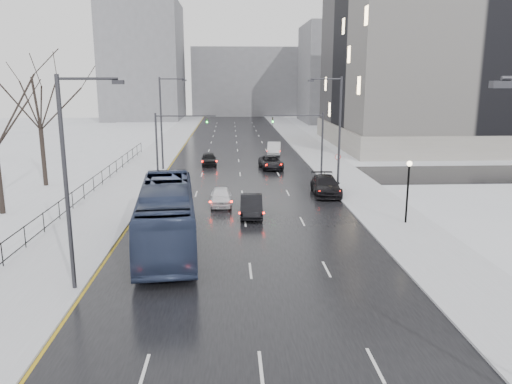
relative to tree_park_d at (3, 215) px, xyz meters
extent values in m
cube|color=black|center=(17.80, 26.00, 0.02)|extent=(16.00, 150.00, 0.04)
cube|color=black|center=(17.80, 14.00, 0.02)|extent=(130.00, 10.00, 0.04)
cube|color=silver|center=(7.30, 26.00, 0.08)|extent=(5.00, 150.00, 0.16)
cube|color=silver|center=(28.30, 26.00, 0.08)|extent=(5.00, 150.00, 0.16)
cube|color=white|center=(-2.20, 26.00, 0.06)|extent=(14.00, 150.00, 0.12)
cube|color=black|center=(4.80, -4.00, 1.41)|extent=(0.04, 70.00, 0.05)
cube|color=black|center=(4.80, -4.00, 0.41)|extent=(0.04, 70.00, 0.05)
cylinder|color=black|center=(4.80, -4.00, 0.81)|extent=(0.06, 0.06, 1.30)
cube|color=#2D2D33|center=(23.60, -24.00, 9.65)|extent=(0.50, 0.25, 0.18)
cylinder|color=#2D2D33|center=(26.20, 6.00, 5.00)|extent=(0.20, 0.20, 10.00)
cylinder|color=#2D2D33|center=(24.90, 6.00, 9.80)|extent=(2.60, 0.12, 0.12)
cube|color=#2D2D33|center=(23.60, 6.00, 9.65)|extent=(0.50, 0.25, 0.18)
cylinder|color=#2D2D33|center=(9.40, -14.00, 5.00)|extent=(0.20, 0.20, 10.00)
cylinder|color=#2D2D33|center=(10.70, -14.00, 9.80)|extent=(2.60, 0.12, 0.12)
cube|color=#2D2D33|center=(12.00, -14.00, 9.65)|extent=(0.50, 0.25, 0.18)
cylinder|color=#2D2D33|center=(9.40, 18.00, 5.00)|extent=(0.20, 0.20, 10.00)
cylinder|color=#2D2D33|center=(10.70, 18.00, 9.80)|extent=(2.60, 0.12, 0.12)
cube|color=#2D2D33|center=(12.00, 18.00, 9.65)|extent=(0.50, 0.25, 0.18)
cylinder|color=black|center=(28.80, -4.00, 2.16)|extent=(0.14, 0.14, 4.00)
sphere|color=#FFE5B2|center=(28.80, -4.00, 4.26)|extent=(0.36, 0.36, 0.36)
cylinder|color=#2D2D33|center=(26.20, 14.00, 3.25)|extent=(0.20, 0.20, 6.50)
cylinder|color=#2D2D33|center=(23.20, 14.00, 6.20)|extent=(6.00, 0.12, 0.12)
imported|color=#2D2D33|center=(21.10, 14.00, 5.60)|extent=(0.15, 0.18, 0.90)
sphere|color=#19FF33|center=(21.10, 13.85, 5.60)|extent=(0.16, 0.16, 0.16)
cylinder|color=#2D2D33|center=(9.40, 14.00, 3.25)|extent=(0.20, 0.20, 6.50)
cylinder|color=#2D2D33|center=(12.40, 14.00, 6.20)|extent=(6.00, 0.12, 0.12)
imported|color=#2D2D33|center=(14.50, 14.00, 5.60)|extent=(0.15, 0.18, 0.90)
sphere|color=#19FF33|center=(14.50, 13.85, 5.60)|extent=(0.16, 0.16, 0.16)
cylinder|color=#2D2D33|center=(27.00, 10.00, 1.41)|extent=(0.06, 0.06, 2.50)
cylinder|color=white|center=(27.00, 10.00, 2.56)|extent=(0.60, 0.03, 0.60)
torus|color=#B20C0C|center=(27.00, 10.00, 2.56)|extent=(0.58, 0.06, 0.58)
cube|color=gray|center=(52.80, 38.00, 12.00)|extent=(40.00, 30.00, 24.00)
cube|color=gray|center=(52.80, 38.00, 1.50)|extent=(40.60, 30.60, 3.00)
cube|color=slate|center=(45.80, 81.00, 11.00)|extent=(24.00, 20.00, 22.00)
cube|color=slate|center=(-4.20, 91.00, 14.00)|extent=(18.00, 22.00, 28.00)
cube|color=slate|center=(21.80, 106.00, 9.00)|extent=(30.00, 18.00, 18.00)
imported|color=navy|center=(13.00, -7.66, 1.89)|extent=(4.44, 13.52, 3.70)
imported|color=white|center=(16.03, 1.99, 0.74)|extent=(1.72, 4.13, 1.40)
imported|color=black|center=(18.30, -1.24, 0.78)|extent=(1.72, 4.57, 1.49)
imported|color=black|center=(21.30, 18.23, 0.73)|extent=(2.67, 5.16, 1.39)
imported|color=black|center=(25.00, 5.27, 0.84)|extent=(2.45, 5.59, 1.60)
imported|color=black|center=(14.30, 21.00, 0.75)|extent=(1.97, 4.29, 1.42)
imported|color=silver|center=(22.57, 28.92, 0.85)|extent=(2.22, 5.04, 1.61)
camera|label=1|loc=(16.84, -36.39, 9.78)|focal=35.00mm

